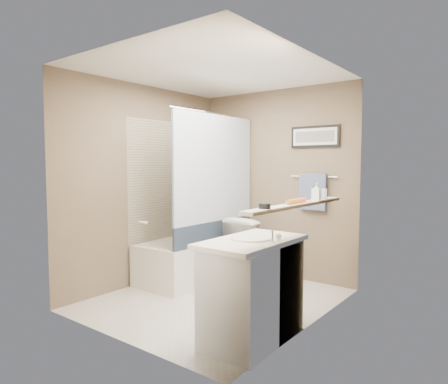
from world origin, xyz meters
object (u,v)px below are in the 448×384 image
Objects in this scene: soap_bottle at (317,191)px; bathtub at (193,258)px; toilet at (257,249)px; hair_brush_back at (299,200)px; glass_jar at (323,194)px; vanity at (253,292)px; hair_brush_front at (293,201)px; candle_bowl_near at (265,206)px.

bathtub is at bearing 171.95° from soap_bottle.
toilet is at bearing 23.22° from bathtub.
hair_brush_back reaches higher than bathtub.
glass_jar is at bearing -6.00° from bathtub.
hair_brush_back is 0.37m from soap_bottle.
vanity is (1.60, -1.05, 0.15)m from bathtub.
bathtub is 1.85× the size of toilet.
hair_brush_front is 0.61m from glass_jar.
toilet is at bearing 149.73° from soap_bottle.
glass_jar is (1.79, -0.11, 0.92)m from bathtub.
hair_brush_back is at bearing -90.00° from glass_jar.
hair_brush_front and hair_brush_back have the same top height.
glass_jar is at bearing 90.00° from hair_brush_back.
bathtub is 0.84m from toilet.
glass_jar is (0.00, 1.07, 0.03)m from candle_bowl_near.
glass_jar is at bearing 90.00° from soap_bottle.
hair_brush_front reaches higher than toilet.
candle_bowl_near is (0.19, -0.12, 0.73)m from vanity.
candle_bowl_near reaches higher than vanity.
hair_brush_back is at bearing -90.00° from soap_bottle.
hair_brush_front is (1.79, -0.72, 0.89)m from bathtub.
hair_brush_front is 1.35× the size of soap_bottle.
bathtub is 15.00× the size of glass_jar.
hair_brush_front is 0.10m from hair_brush_back.
soap_bottle is (0.00, -0.14, 0.03)m from glass_jar.
hair_brush_front is at bearing -24.38° from bathtub.
vanity is 1.15m from soap_bottle.
hair_brush_front is (0.19, 0.34, 0.74)m from vanity.
toilet is 1.99m from candle_bowl_near.
toilet is 4.98× the size of soap_bottle.
vanity is 1.23m from glass_jar.
vanity is at bearing 146.74° from candle_bowl_near.
bathtub is 2.01m from glass_jar.
candle_bowl_near is at bearing -90.00° from glass_jar.
bathtub is at bearing 146.62° from candle_bowl_near.
candle_bowl_near is (1.79, -1.18, 0.89)m from bathtub.
candle_bowl_near is 0.56m from hair_brush_back.
candle_bowl_near reaches higher than toilet.
hair_brush_back reaches higher than vanity.
soap_bottle is at bearing 90.00° from hair_brush_front.
hair_brush_front is (1.04, -1.07, 0.73)m from toilet.
soap_bottle reaches higher than candle_bowl_near.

